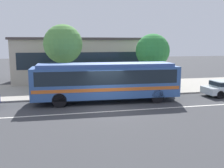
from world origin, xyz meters
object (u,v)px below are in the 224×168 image
at_px(bus_stop_sign, 138,74).
at_px(street_tree_near_stop, 63,44).
at_px(street_tree_mid_block, 153,51).
at_px(transit_bus, 106,80).
at_px(pedestrian_waiting_near_sign, 82,81).

distance_m(bus_stop_sign, street_tree_near_stop, 6.92).
height_order(bus_stop_sign, street_tree_mid_block, street_tree_mid_block).
relative_size(transit_bus, pedestrian_waiting_near_sign, 6.51).
distance_m(transit_bus, pedestrian_waiting_near_sign, 3.81).
distance_m(pedestrian_waiting_near_sign, street_tree_mid_block, 7.37).
height_order(pedestrian_waiting_near_sign, street_tree_near_stop, street_tree_near_stop).
xyz_separation_m(transit_bus, bus_stop_sign, (3.23, 2.13, 0.08)).
relative_size(pedestrian_waiting_near_sign, bus_stop_sign, 0.65).
relative_size(bus_stop_sign, street_tree_mid_block, 0.50).
bearing_deg(bus_stop_sign, street_tree_mid_block, 47.21).
relative_size(pedestrian_waiting_near_sign, street_tree_mid_block, 0.32).
bearing_deg(pedestrian_waiting_near_sign, transit_bus, -67.61).
bearing_deg(street_tree_mid_block, transit_bus, -140.37).
height_order(bus_stop_sign, street_tree_near_stop, street_tree_near_stop).
bearing_deg(street_tree_near_stop, transit_bus, -55.05).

